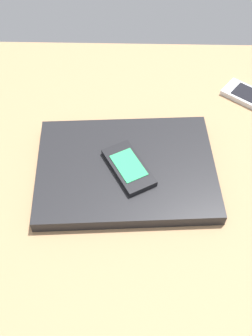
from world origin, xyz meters
TOP-DOWN VIEW (x-y plane):
  - desk_surface at (0.00, 0.00)cm, footprint 120.00×80.00cm
  - laptop_closed at (-6.25, 0.40)cm, footprint 33.11×25.11cm
  - cell_phone_on_laptop at (-6.71, 0.97)cm, footprint 9.97×12.13cm
  - cell_phone_on_desk at (-31.91, -20.79)cm, footprint 11.92×10.97cm

SIDE VIEW (x-z plane):
  - desk_surface at x=0.00cm, z-range 0.00..3.00cm
  - cell_phone_on_desk at x=-31.91cm, z-range 2.97..4.20cm
  - laptop_closed at x=-6.25cm, z-range 3.00..5.37cm
  - cell_phone_on_laptop at x=-6.71cm, z-range 5.33..6.56cm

